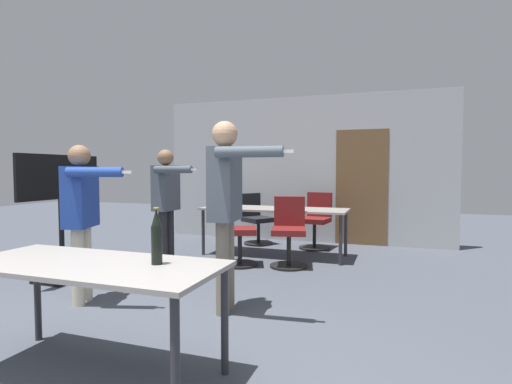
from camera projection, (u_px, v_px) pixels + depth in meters
The scene contains 12 objects.
back_wall at pixel (303, 170), 7.46m from camera, with size 5.38×0.12×2.69m.
conference_table_near at pixel (90, 274), 2.54m from camera, with size 1.71×0.74×0.74m.
conference_table_far at pixel (274, 212), 6.20m from camera, with size 2.25×0.75×0.74m.
tv_screen at pixel (61, 201), 4.80m from camera, with size 0.44×1.21×1.52m.
person_far_watching at pixel (227, 196), 3.69m from camera, with size 0.83×0.59×1.78m.
person_left_plaid at pixel (167, 196), 5.44m from camera, with size 0.73×0.59×1.61m.
person_center_tall at pixel (82, 208), 3.95m from camera, with size 0.82×0.55×1.58m.
office_chair_near_pushed at pixel (256, 221), 7.23m from camera, with size 0.68×0.66×0.91m.
office_chair_far_left at pixel (289, 233), 5.53m from camera, with size 0.55×0.61×0.96m.
office_chair_mid_tucked at pixel (316, 222), 6.80m from camera, with size 0.52×0.58×0.94m.
office_chair_far_right at pixel (234, 233), 5.56m from camera, with size 0.64×0.60×0.95m.
beer_bottle at pixel (157, 238), 2.48m from camera, with size 0.07×0.07×0.36m.
Camera 1 is at (1.65, -1.50, 1.33)m, focal length 28.00 mm.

